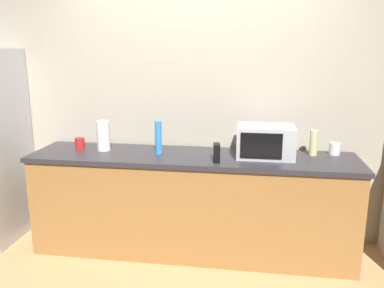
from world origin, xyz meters
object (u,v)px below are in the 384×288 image
at_px(mug_red, 80,143).
at_px(microwave, 266,141).
at_px(cordless_phone, 217,153).
at_px(bottle_vinegar, 314,143).
at_px(bottle_spray_cleaner, 158,138).
at_px(mug_white, 335,149).
at_px(paper_towel_roll, 103,136).

bearing_deg(mug_red, microwave, -1.44).
distance_m(cordless_phone, bottle_vinegar, 0.87).
xyz_separation_m(bottle_spray_cleaner, mug_white, (1.52, 0.21, -0.10)).
relative_size(cordless_phone, mug_white, 1.44).
bearing_deg(paper_towel_roll, microwave, -0.09).
bearing_deg(microwave, bottle_vinegar, 14.83).
height_order(cordless_phone, mug_red, cordless_phone).
distance_m(microwave, mug_white, 0.63).
relative_size(bottle_vinegar, mug_red, 2.27).
bearing_deg(microwave, paper_towel_roll, 179.91).
relative_size(paper_towel_roll, cordless_phone, 1.80).
relative_size(mug_red, mug_white, 0.94).
bearing_deg(mug_white, bottle_spray_cleaner, -172.25).
xyz_separation_m(paper_towel_roll, mug_white, (2.04, 0.16, -0.08)).
relative_size(bottle_vinegar, mug_white, 2.13).
relative_size(cordless_phone, mug_red, 1.54).
xyz_separation_m(microwave, mug_red, (-1.69, 0.04, -0.09)).
bearing_deg(mug_red, mug_white, 2.93).
xyz_separation_m(microwave, bottle_spray_cleaner, (-0.92, -0.05, 0.01)).
height_order(bottle_vinegar, bottle_spray_cleaner, bottle_spray_cleaner).
bearing_deg(mug_white, paper_towel_roll, -175.58).
distance_m(bottle_vinegar, mug_red, 2.11).
xyz_separation_m(microwave, cordless_phone, (-0.40, -0.21, -0.06)).
xyz_separation_m(cordless_phone, mug_red, (-1.30, 0.26, -0.03)).
bearing_deg(bottle_vinegar, mug_white, 15.21).
bearing_deg(paper_towel_roll, bottle_vinegar, 3.29).
bearing_deg(cordless_phone, mug_red, 159.48).
bearing_deg(microwave, mug_red, 178.56).
xyz_separation_m(cordless_phone, mug_white, (1.00, 0.37, -0.02)).
bearing_deg(mug_white, bottle_vinegar, -164.79).
relative_size(microwave, paper_towel_roll, 1.78).
xyz_separation_m(cordless_phone, bottle_spray_cleaner, (-0.53, 0.17, 0.07)).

